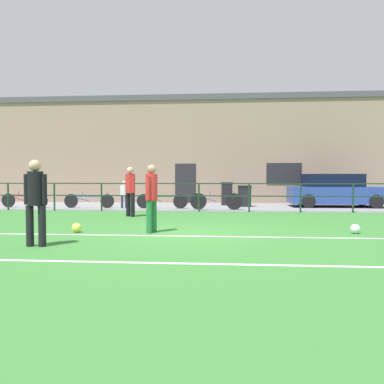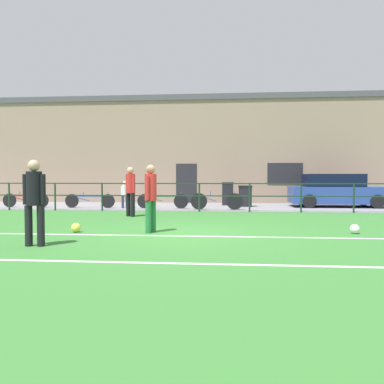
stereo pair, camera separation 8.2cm
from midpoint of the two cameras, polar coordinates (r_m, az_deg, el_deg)
The scene contains 19 objects.
ground at distance 9.52m, azimuth -1.22°, elevation -6.25°, with size 60.00×44.00×0.04m, color #387A33.
field_line_touchline at distance 9.07m, azimuth -1.54°, elevation -6.53°, with size 36.00×0.11×0.00m, color white.
field_line_hash at distance 6.29m, azimuth -4.60°, elevation -10.43°, with size 36.00×0.11×0.00m, color white.
pavement_strip at distance 17.94m, azimuth 1.78°, elevation -2.18°, with size 48.00×5.00×0.02m, color gray.
perimeter_fence at distance 15.40m, azimuth 1.24°, elevation -0.15°, with size 36.07×0.07×1.15m.
clubhouse_facade at distance 21.63m, azimuth 2.36°, elevation 6.20°, with size 28.00×2.56×5.76m.
player_goalkeeper at distance 8.25m, azimuth -22.07°, elevation -0.73°, with size 0.47×0.30×1.73m.
player_striker at distance 13.63m, azimuth -8.94°, elevation 0.53°, with size 0.39×0.34×1.74m.
player_winger at distance 9.60m, azimuth -5.90°, elevation -0.32°, with size 0.30×0.45×1.69m.
soccer_ball_match at distance 10.24m, azimuth 23.18°, elevation -5.06°, with size 0.23×0.23×0.23m, color white.
soccer_ball_spare at distance 10.07m, azimuth -16.59°, elevation -5.08°, with size 0.24×0.24×0.24m, color #E5E04C.
spectator_child at distance 17.16m, azimuth -9.81°, elevation -0.11°, with size 0.32×0.21×1.19m.
parked_car_red at distance 18.87m, azimuth 20.69°, elevation 0.12°, with size 4.24×1.91×1.51m.
bicycle_parked_0 at distance 16.81m, azimuth -4.26°, elevation -1.31°, with size 2.24×0.04×0.73m.
bicycle_parked_1 at distance 18.86m, azimuth -23.33°, elevation -1.11°, with size 2.15×0.04×0.73m.
bicycle_parked_2 at distance 16.16m, azimuth 3.82°, elevation -1.35°, with size 2.19×0.04×0.78m.
bicycle_parked_3 at distance 17.64m, azimuth -14.79°, elevation -1.24°, with size 2.26×0.04×0.72m.
trash_bin_0 at distance 17.98m, azimuth 8.01°, elevation -0.58°, with size 0.62×0.53×0.98m.
trash_bin_1 at distance 18.81m, azimuth 5.43°, elevation -0.24°, with size 0.56×0.48×1.11m.
Camera 2 is at (1.08, -9.35, 1.38)m, focal length 36.00 mm.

